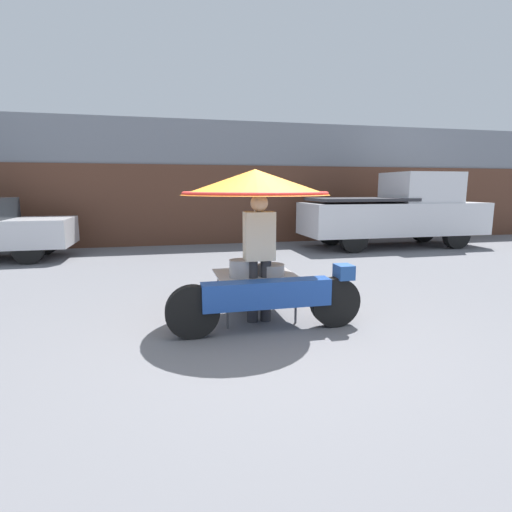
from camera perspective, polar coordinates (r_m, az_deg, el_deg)
name	(u,v)px	position (r m, az deg, el deg)	size (l,w,h in m)	color
ground_plane	(268,334)	(4.85, 1.67, -11.05)	(36.00, 36.00, 0.00)	slate
shopfront_building	(197,184)	(13.34, -8.37, 10.17)	(28.00, 2.06, 3.72)	gray
vendor_motorcycle_cart	(257,205)	(5.13, 0.12, 7.31)	(2.39, 1.92, 1.96)	black
vendor_person	(259,251)	(5.06, 0.45, 0.67)	(0.38, 0.22, 1.65)	#2D2D33
pickup_truck	(397,212)	(12.45, 19.55, 5.95)	(5.34, 1.77, 2.16)	black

